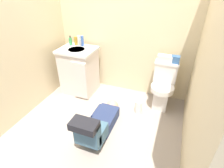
{
  "coord_description": "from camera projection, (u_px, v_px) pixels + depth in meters",
  "views": [
    {
      "loc": [
        0.88,
        -1.79,
        1.9
      ],
      "look_at": [
        0.04,
        0.42,
        0.45
      ],
      "focal_mm": 29.12,
      "sensor_mm": 36.0,
      "label": 1
    }
  ],
  "objects": [
    {
      "name": "toiletry_bag",
      "position": [
        175.0,
        59.0,
        2.69
      ],
      "size": [
        0.12,
        0.09,
        0.11
      ],
      "primitive_type": "cube",
      "color": "#33598C",
      "rests_on": "toilet"
    },
    {
      "name": "person_plumber",
      "position": [
        99.0,
        123.0,
        2.43
      ],
      "size": [
        0.39,
        1.06,
        0.52
      ],
      "color": "navy",
      "rests_on": "ground_plane"
    },
    {
      "name": "wall_right",
      "position": [
        211.0,
        60.0,
        1.7
      ],
      "size": [
        0.08,
        2.1,
        2.4
      ],
      "primitive_type": "cube",
      "color": "beige",
      "rests_on": "ground_plane"
    },
    {
      "name": "soap_dispenser",
      "position": [
        71.0,
        41.0,
        3.14
      ],
      "size": [
        0.06,
        0.06,
        0.17
      ],
      "color": "#409C55",
      "rests_on": "vanity_cabinet"
    },
    {
      "name": "bottle_blue",
      "position": [
        82.0,
        41.0,
        3.1
      ],
      "size": [
        0.05,
        0.05,
        0.18
      ],
      "primitive_type": "cylinder",
      "color": "#4067BB",
      "rests_on": "vanity_cabinet"
    },
    {
      "name": "vanity_cabinet",
      "position": [
        79.0,
        70.0,
        3.23
      ],
      "size": [
        0.6,
        0.53,
        0.82
      ],
      "color": "beige",
      "rests_on": "ground_plane"
    },
    {
      "name": "ground_plane",
      "position": [
        100.0,
        124.0,
        2.69
      ],
      "size": [
        2.8,
        3.1,
        0.04
      ],
      "primitive_type": "cube",
      "color": "#A09285"
    },
    {
      "name": "bottle_amber",
      "position": [
        76.0,
        41.0,
        3.15
      ],
      "size": [
        0.05,
        0.05,
        0.15
      ],
      "primitive_type": "cylinder",
      "color": "gold",
      "rests_on": "vanity_cabinet"
    },
    {
      "name": "tissue_box",
      "position": [
        165.0,
        58.0,
        2.74
      ],
      "size": [
        0.22,
        0.11,
        0.1
      ],
      "primitive_type": "cube",
      "color": "silver",
      "rests_on": "toilet"
    },
    {
      "name": "paper_towel_roll",
      "position": [
        138.0,
        107.0,
        2.85
      ],
      "size": [
        0.11,
        0.11,
        0.21
      ],
      "primitive_type": "cylinder",
      "color": "white",
      "rests_on": "ground_plane"
    },
    {
      "name": "toilet",
      "position": [
        163.0,
        86.0,
        2.88
      ],
      "size": [
        0.36,
        0.46,
        0.75
      ],
      "color": "white",
      "rests_on": "ground_plane"
    },
    {
      "name": "bottle_white",
      "position": [
        79.0,
        41.0,
        3.12
      ],
      "size": [
        0.05,
        0.05,
        0.17
      ],
      "primitive_type": "cylinder",
      "color": "silver",
      "rests_on": "vanity_cabinet"
    },
    {
      "name": "wall_left",
      "position": [
        15.0,
        34.0,
        2.42
      ],
      "size": [
        0.08,
        2.1,
        2.4
      ],
      "primitive_type": "cube",
      "color": "beige",
      "rests_on": "ground_plane"
    },
    {
      "name": "faucet",
      "position": [
        81.0,
        43.0,
        3.11
      ],
      "size": [
        0.02,
        0.02,
        0.1
      ],
      "primitive_type": "cylinder",
      "color": "silver",
      "rests_on": "vanity_cabinet"
    },
    {
      "name": "wall_back",
      "position": [
        125.0,
        24.0,
        2.93
      ],
      "size": [
        2.46,
        0.08,
        2.4
      ],
      "primitive_type": "cube",
      "color": "beige",
      "rests_on": "ground_plane"
    }
  ]
}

